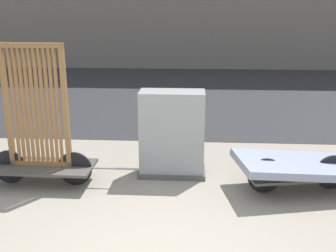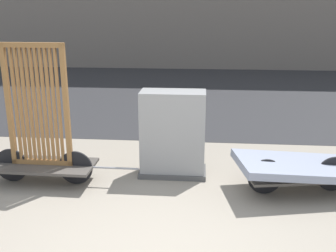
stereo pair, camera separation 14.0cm
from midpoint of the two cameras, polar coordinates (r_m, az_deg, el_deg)
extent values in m
cube|color=#2D2D30|center=(12.87, 3.13, 5.04)|extent=(56.00, 10.22, 0.01)
cube|color=#4C4742|center=(6.29, -17.06, -5.46)|extent=(1.58, 0.71, 0.04)
cylinder|color=black|center=(6.12, -12.63, -5.93)|extent=(0.52, 0.04, 0.52)
cylinder|color=black|center=(6.50, -21.20, -5.32)|extent=(0.52, 0.04, 0.52)
cylinder|color=gray|center=(5.95, -6.89, -6.09)|extent=(0.70, 0.04, 0.03)
cube|color=olive|center=(6.27, -17.11, -4.99)|extent=(0.94, 0.08, 0.07)
cube|color=olive|center=(5.88, -18.56, 11.09)|extent=(0.94, 0.08, 0.07)
cube|color=olive|center=(6.20, -21.50, 2.83)|extent=(0.07, 0.07, 1.82)
cube|color=olive|center=(5.85, -13.89, 2.75)|extent=(0.07, 0.07, 1.82)
cube|color=olive|center=(6.15, -20.61, 2.82)|extent=(0.04, 0.05, 1.75)
cube|color=olive|center=(6.12, -19.99, 2.81)|extent=(0.04, 0.05, 1.75)
cube|color=olive|center=(6.09, -19.38, 2.81)|extent=(0.04, 0.05, 1.75)
cube|color=olive|center=(6.06, -18.75, 2.80)|extent=(0.04, 0.05, 1.75)
cube|color=olive|center=(6.03, -18.12, 2.80)|extent=(0.04, 0.05, 1.75)
cube|color=olive|center=(6.00, -17.48, 2.79)|extent=(0.04, 0.05, 1.75)
cube|color=olive|center=(5.97, -16.84, 2.78)|extent=(0.04, 0.05, 1.75)
cube|color=olive|center=(5.94, -16.19, 2.78)|extent=(0.04, 0.05, 1.75)
cube|color=olive|center=(5.92, -15.54, 2.77)|extent=(0.04, 0.05, 1.75)
cube|color=olive|center=(5.89, -14.88, 2.76)|extent=(0.04, 0.05, 1.75)
cube|color=#4C4742|center=(6.04, 19.24, -6.59)|extent=(1.66, 0.96, 0.04)
cylinder|color=black|center=(6.27, 23.49, -6.40)|extent=(0.52, 0.13, 0.52)
cylinder|color=black|center=(5.86, 14.65, -7.12)|extent=(0.52, 0.13, 0.52)
cube|color=#8C93A8|center=(5.99, 19.34, -5.56)|extent=(1.97, 1.26, 0.28)
cube|color=#4C4C4C|center=(6.41, 1.32, -6.60)|extent=(1.06, 0.55, 0.08)
cube|color=gray|center=(6.19, 1.36, -1.13)|extent=(1.00, 0.49, 1.36)
camera|label=1|loc=(0.07, -89.29, 0.21)|focal=42.00mm
camera|label=2|loc=(0.07, 90.71, -0.21)|focal=42.00mm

